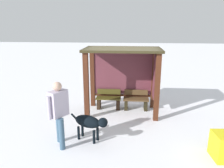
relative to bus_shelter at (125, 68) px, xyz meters
The scene contains 6 objects.
ground_plane 1.58m from the bus_shelter, 117.34° to the right, with size 60.00×60.00×0.00m, color white.
bus_shelter is the anchor object (origin of this frame).
bench_left_inside 1.40m from the bus_shelter, 169.93° to the left, with size 0.92×0.37×0.72m.
bench_center_inside 1.32m from the bus_shelter, 14.98° to the left, with size 0.92×0.41×0.71m.
person_walking 3.06m from the bus_shelter, 121.91° to the right, with size 0.46×0.59×1.72m.
dog 2.62m from the bus_shelter, 111.08° to the right, with size 1.08×0.59×0.74m.
Camera 1 is at (0.29, -7.26, 3.07)m, focal length 34.62 mm.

